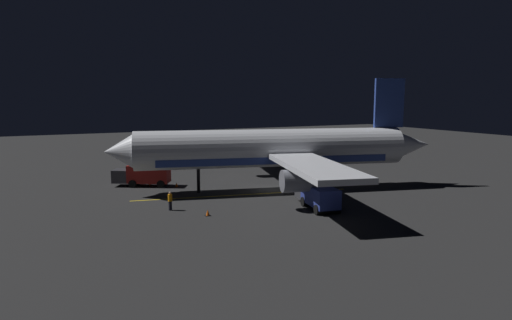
{
  "coord_description": "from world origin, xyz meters",
  "views": [
    {
      "loc": [
        -43.46,
        23.27,
        10.4
      ],
      "look_at": [
        0.0,
        2.0,
        3.5
      ],
      "focal_mm": 31.32,
      "sensor_mm": 36.0,
      "label": 1
    }
  ],
  "objects_px": {
    "catering_truck": "(317,196)",
    "traffic_cone_near_right": "(150,184)",
    "traffic_cone_near_left": "(177,185)",
    "baggage_truck": "(144,175)",
    "ground_crew_worker": "(170,201)",
    "traffic_cone_under_wing": "(165,182)",
    "traffic_cone_far": "(208,213)",
    "airliner": "(277,150)"
  },
  "relations": [
    {
      "from": "catering_truck",
      "to": "traffic_cone_near_right",
      "type": "relative_size",
      "value": 12.13
    },
    {
      "from": "traffic_cone_near_left",
      "to": "traffic_cone_near_right",
      "type": "distance_m",
      "value": 3.41
    },
    {
      "from": "baggage_truck",
      "to": "ground_crew_worker",
      "type": "distance_m",
      "value": 12.37
    },
    {
      "from": "baggage_truck",
      "to": "traffic_cone_near_right",
      "type": "height_order",
      "value": "baggage_truck"
    },
    {
      "from": "traffic_cone_near_left",
      "to": "traffic_cone_under_wing",
      "type": "relative_size",
      "value": 1.0
    },
    {
      "from": "traffic_cone_far",
      "to": "traffic_cone_near_right",
      "type": "bearing_deg",
      "value": 5.66
    },
    {
      "from": "traffic_cone_near_left",
      "to": "traffic_cone_near_right",
      "type": "relative_size",
      "value": 1.0
    },
    {
      "from": "baggage_truck",
      "to": "traffic_cone_far",
      "type": "height_order",
      "value": "baggage_truck"
    },
    {
      "from": "baggage_truck",
      "to": "traffic_cone_near_left",
      "type": "bearing_deg",
      "value": -124.38
    },
    {
      "from": "ground_crew_worker",
      "to": "baggage_truck",
      "type": "bearing_deg",
      "value": -1.25
    },
    {
      "from": "airliner",
      "to": "ground_crew_worker",
      "type": "height_order",
      "value": "airliner"
    },
    {
      "from": "traffic_cone_near_right",
      "to": "traffic_cone_far",
      "type": "bearing_deg",
      "value": -174.34
    },
    {
      "from": "traffic_cone_near_left",
      "to": "traffic_cone_far",
      "type": "height_order",
      "value": "same"
    },
    {
      "from": "ground_crew_worker",
      "to": "traffic_cone_far",
      "type": "distance_m",
      "value": 4.16
    },
    {
      "from": "traffic_cone_far",
      "to": "ground_crew_worker",
      "type": "bearing_deg",
      "value": 36.56
    },
    {
      "from": "baggage_truck",
      "to": "traffic_cone_far",
      "type": "xyz_separation_m",
      "value": [
        -15.66,
        -2.18,
        -1.05
      ]
    },
    {
      "from": "catering_truck",
      "to": "traffic_cone_far",
      "type": "height_order",
      "value": "catering_truck"
    },
    {
      "from": "catering_truck",
      "to": "traffic_cone_near_right",
      "type": "xyz_separation_m",
      "value": [
        17.53,
        11.76,
        -0.92
      ]
    },
    {
      "from": "traffic_cone_near_right",
      "to": "traffic_cone_near_left",
      "type": "bearing_deg",
      "value": -129.82
    },
    {
      "from": "catering_truck",
      "to": "traffic_cone_under_wing",
      "type": "distance_m",
      "value": 20.23
    },
    {
      "from": "traffic_cone_near_left",
      "to": "traffic_cone_far",
      "type": "bearing_deg",
      "value": 175.45
    },
    {
      "from": "traffic_cone_near_left",
      "to": "traffic_cone_near_right",
      "type": "bearing_deg",
      "value": 50.18
    },
    {
      "from": "catering_truck",
      "to": "ground_crew_worker",
      "type": "relative_size",
      "value": 3.83
    },
    {
      "from": "airliner",
      "to": "traffic_cone_near_left",
      "type": "bearing_deg",
      "value": 57.41
    },
    {
      "from": "catering_truck",
      "to": "traffic_cone_near_left",
      "type": "height_order",
      "value": "catering_truck"
    },
    {
      "from": "traffic_cone_near_right",
      "to": "traffic_cone_far",
      "type": "distance_m",
      "value": 15.7
    },
    {
      "from": "ground_crew_worker",
      "to": "traffic_cone_under_wing",
      "type": "distance_m",
      "value": 12.7
    },
    {
      "from": "ground_crew_worker",
      "to": "traffic_cone_near_left",
      "type": "xyz_separation_m",
      "value": [
        10.14,
        -3.52,
        -0.64
      ]
    },
    {
      "from": "catering_truck",
      "to": "traffic_cone_under_wing",
      "type": "height_order",
      "value": "catering_truck"
    },
    {
      "from": "baggage_truck",
      "to": "traffic_cone_near_left",
      "type": "height_order",
      "value": "baggage_truck"
    },
    {
      "from": "ground_crew_worker",
      "to": "traffic_cone_under_wing",
      "type": "xyz_separation_m",
      "value": [
        12.39,
        -2.73,
        -0.64
      ]
    },
    {
      "from": "traffic_cone_near_left",
      "to": "baggage_truck",
      "type": "bearing_deg",
      "value": 55.62
    },
    {
      "from": "ground_crew_worker",
      "to": "traffic_cone_under_wing",
      "type": "height_order",
      "value": "ground_crew_worker"
    },
    {
      "from": "airliner",
      "to": "baggage_truck",
      "type": "xyz_separation_m",
      "value": [
        8.5,
        13.07,
        -3.24
      ]
    },
    {
      "from": "baggage_truck",
      "to": "traffic_cone_under_wing",
      "type": "bearing_deg",
      "value": -89.28
    },
    {
      "from": "traffic_cone_near_right",
      "to": "catering_truck",
      "type": "bearing_deg",
      "value": -146.13
    },
    {
      "from": "ground_crew_worker",
      "to": "traffic_cone_far",
      "type": "xyz_separation_m",
      "value": [
        -3.3,
        -2.45,
        -0.64
      ]
    },
    {
      "from": "catering_truck",
      "to": "traffic_cone_far",
      "type": "distance_m",
      "value": 10.43
    },
    {
      "from": "airliner",
      "to": "traffic_cone_near_right",
      "type": "height_order",
      "value": "airliner"
    },
    {
      "from": "airliner",
      "to": "traffic_cone_near_right",
      "type": "relative_size",
      "value": 67.33
    },
    {
      "from": "airliner",
      "to": "baggage_truck",
      "type": "distance_m",
      "value": 15.93
    },
    {
      "from": "ground_crew_worker",
      "to": "catering_truck",
      "type": "bearing_deg",
      "value": -112.35
    }
  ]
}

